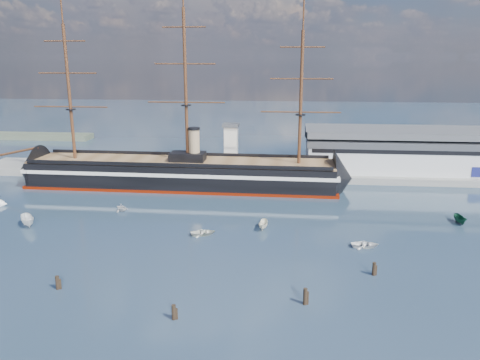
{
  "coord_description": "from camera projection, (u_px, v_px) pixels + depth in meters",
  "views": [
    {
      "loc": [
        20.05,
        -70.36,
        36.85
      ],
      "look_at": [
        9.59,
        35.0,
        9.0
      ],
      "focal_mm": 35.0,
      "sensor_mm": 36.0,
      "label": 1
    }
  ],
  "objects": [
    {
      "name": "motorboat_e",
      "position": [
        365.0,
        247.0,
        93.62
      ],
      "size": [
        1.6,
        3.48,
        1.58
      ],
      "primitive_type": "imported",
      "rotation": [
        0.0,
        0.0,
        1.65
      ],
      "color": "white",
      "rests_on": "ground"
    },
    {
      "name": "motorboat_f",
      "position": [
        460.0,
        224.0,
        106.9
      ],
      "size": [
        5.97,
        2.49,
        2.34
      ],
      "primitive_type": "imported",
      "rotation": [
        0.0,
        0.0,
        0.06
      ],
      "color": "#12402C",
      "rests_on": "ground"
    },
    {
      "name": "warehouse",
      "position": [
        405.0,
        151.0,
        148.42
      ],
      "size": [
        63.0,
        21.0,
        11.6
      ],
      "color": "#B7BABC",
      "rests_on": "ground"
    },
    {
      "name": "quay",
      "position": [
        254.0,
        175.0,
        151.19
      ],
      "size": [
        180.0,
        18.0,
        2.0
      ],
      "primitive_type": "cube",
      "color": "slate",
      "rests_on": "ground"
    },
    {
      "name": "quay_tower",
      "position": [
        231.0,
        147.0,
        146.49
      ],
      "size": [
        5.0,
        5.0,
        15.0
      ],
      "color": "silver",
      "rests_on": "ground"
    },
    {
      "name": "motorboat_a",
      "position": [
        28.0,
        226.0,
        105.28
      ],
      "size": [
        7.8,
        6.98,
        3.08
      ],
      "primitive_type": "imported",
      "rotation": [
        0.0,
        0.0,
        0.67
      ],
      "color": "white",
      "rests_on": "ground"
    },
    {
      "name": "piling_near_left",
      "position": [
        58.0,
        289.0,
        76.7
      ],
      "size": [
        0.64,
        0.64,
        3.04
      ],
      "primitive_type": "cylinder",
      "color": "black",
      "rests_on": "ground"
    },
    {
      "name": "warship",
      "position": [
        176.0,
        173.0,
        136.85
      ],
      "size": [
        112.97,
        17.31,
        53.94
      ],
      "rotation": [
        0.0,
        0.0,
        -0.01
      ],
      "color": "black",
      "rests_on": "ground"
    },
    {
      "name": "motorboat_b",
      "position": [
        203.0,
        235.0,
        100.07
      ],
      "size": [
        2.38,
        3.58,
        1.55
      ],
      "primitive_type": "imported",
      "rotation": [
        0.0,
        0.0,
        1.92
      ],
      "color": "silver",
      "rests_on": "ground"
    },
    {
      "name": "motorboat_d",
      "position": [
        122.0,
        211.0,
        115.6
      ],
      "size": [
        5.22,
        6.22,
        2.12
      ],
      "primitive_type": "imported",
      "rotation": [
        0.0,
        0.0,
        1.0
      ],
      "color": "silver",
      "rests_on": "ground"
    },
    {
      "name": "ground",
      "position": [
        204.0,
        209.0,
        117.5
      ],
      "size": [
        600.0,
        600.0,
        0.0
      ],
      "primitive_type": "plane",
      "color": "#1E3341",
      "rests_on": "ground"
    },
    {
      "name": "piling_far_right",
      "position": [
        373.0,
        275.0,
        81.62
      ],
      "size": [
        0.64,
        0.64,
        3.09
      ],
      "primitive_type": "cylinder",
      "color": "black",
      "rests_on": "ground"
    },
    {
      "name": "piling_near_right",
      "position": [
        305.0,
        304.0,
        71.95
      ],
      "size": [
        0.64,
        0.64,
        3.4
      ],
      "primitive_type": "cylinder",
      "color": "black",
      "rests_on": "ground"
    },
    {
      "name": "piling_near_mid",
      "position": [
        174.0,
        319.0,
        67.87
      ],
      "size": [
        0.64,
        0.64,
        2.98
      ],
      "primitive_type": "cylinder",
      "color": "black",
      "rests_on": "ground"
    },
    {
      "name": "motorboat_c",
      "position": [
        263.0,
        229.0,
        103.57
      ],
      "size": [
        5.79,
        2.53,
        2.26
      ],
      "primitive_type": "imported",
      "rotation": [
        0.0,
        0.0,
        -0.08
      ],
      "color": "white",
      "rests_on": "ground"
    }
  ]
}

